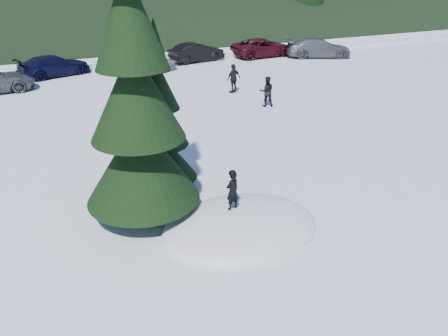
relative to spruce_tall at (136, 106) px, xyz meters
name	(u,v)px	position (x,y,z in m)	size (l,w,h in m)	color
ground	(240,228)	(2.20, -1.80, -3.32)	(200.00, 200.00, 0.00)	white
snow_mound	(240,228)	(2.20, -1.80, -3.32)	(4.48, 3.52, 0.96)	white
spruce_tall	(136,106)	(0.00, 0.00, 0.00)	(3.20, 3.20, 8.60)	black
spruce_short	(160,128)	(1.00, 1.40, -1.22)	(2.20, 2.20, 5.37)	black
child_skier	(232,191)	(2.10, -1.48, -2.28)	(0.41, 0.27, 1.11)	black
adult_0	(267,91)	(8.62, 7.98, -2.55)	(0.75, 0.58, 1.54)	black
adult_1	(234,78)	(8.21, 11.00, -2.50)	(0.96, 0.40, 1.65)	black
car_3	(54,66)	(-0.61, 19.62, -2.65)	(1.88, 4.62, 1.34)	black
car_4	(151,63)	(5.36, 17.88, -2.68)	(1.51, 3.76, 1.28)	gray
car_5	(196,52)	(9.53, 20.08, -2.63)	(1.47, 4.21, 1.39)	black
car_6	(263,47)	(15.06, 19.80, -2.62)	(2.33, 5.06, 1.41)	#3C0B14
car_7	(319,48)	(18.87, 17.67, -2.59)	(2.04, 5.02, 1.46)	#53565B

